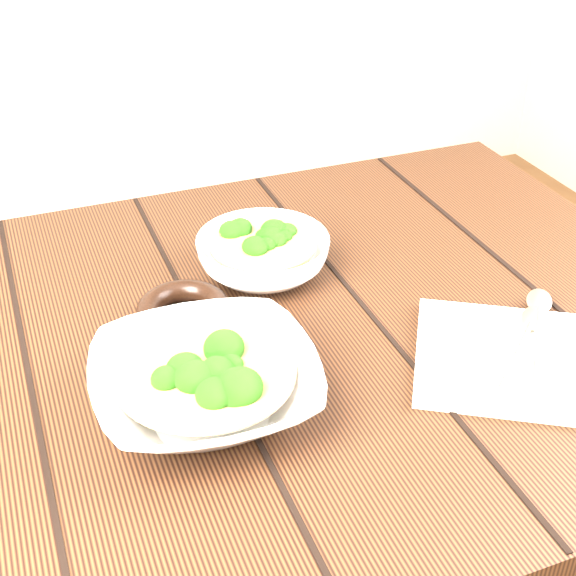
{
  "coord_description": "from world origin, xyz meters",
  "views": [
    {
      "loc": [
        -0.2,
        -0.72,
        1.31
      ],
      "look_at": [
        0.08,
        0.0,
        0.8
      ],
      "focal_mm": 50.0,
      "sensor_mm": 36.0,
      "label": 1
    }
  ],
  "objects_px": {
    "table": "(229,417)",
    "soup_bowl_front": "(206,383)",
    "trivet": "(184,310)",
    "napkin": "(522,360)",
    "soup_bowl_back": "(263,255)"
  },
  "relations": [
    {
      "from": "table",
      "to": "soup_bowl_front",
      "type": "xyz_separation_m",
      "value": [
        -0.05,
        -0.1,
        0.15
      ]
    },
    {
      "from": "trivet",
      "to": "table",
      "type": "bearing_deg",
      "value": -58.89
    },
    {
      "from": "table",
      "to": "napkin",
      "type": "relative_size",
      "value": 5.18
    },
    {
      "from": "soup_bowl_back",
      "to": "trivet",
      "type": "xyz_separation_m",
      "value": [
        -0.12,
        -0.06,
        -0.02
      ]
    },
    {
      "from": "table",
      "to": "soup_bowl_back",
      "type": "relative_size",
      "value": 6.55
    },
    {
      "from": "soup_bowl_back",
      "to": "trivet",
      "type": "distance_m",
      "value": 0.14
    },
    {
      "from": "table",
      "to": "soup_bowl_back",
      "type": "xyz_separation_m",
      "value": [
        0.09,
        0.12,
        0.15
      ]
    },
    {
      "from": "table",
      "to": "napkin",
      "type": "distance_m",
      "value": 0.36
    },
    {
      "from": "table",
      "to": "soup_bowl_back",
      "type": "height_order",
      "value": "soup_bowl_back"
    },
    {
      "from": "trivet",
      "to": "soup_bowl_front",
      "type": "bearing_deg",
      "value": -96.58
    },
    {
      "from": "trivet",
      "to": "soup_bowl_back",
      "type": "bearing_deg",
      "value": 26.79
    },
    {
      "from": "soup_bowl_front",
      "to": "napkin",
      "type": "relative_size",
      "value": 1.08
    },
    {
      "from": "napkin",
      "to": "soup_bowl_front",
      "type": "bearing_deg",
      "value": -158.35
    },
    {
      "from": "trivet",
      "to": "napkin",
      "type": "height_order",
      "value": "trivet"
    },
    {
      "from": "napkin",
      "to": "trivet",
      "type": "bearing_deg",
      "value": 177.49
    }
  ]
}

